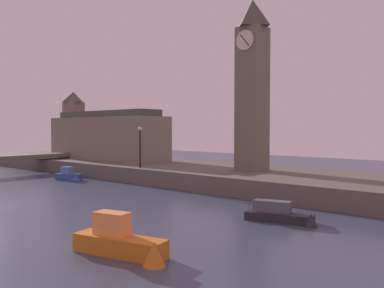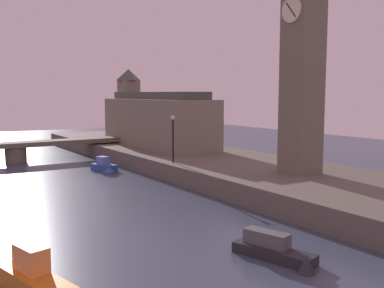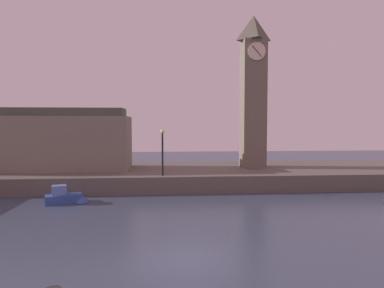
# 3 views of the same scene
# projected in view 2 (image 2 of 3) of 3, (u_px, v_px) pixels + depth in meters

# --- Properties ---
(far_embankment) EXTENTS (70.00, 12.00, 1.50)m
(far_embankment) POSITION_uv_depth(u_px,v_px,m) (228.00, 168.00, 40.09)
(far_embankment) COLOR #5B544C
(far_embankment) RESTS_ON ground
(clock_tower) EXTENTS (2.58, 2.61, 15.53)m
(clock_tower) POSITION_uv_depth(u_px,v_px,m) (302.00, 64.00, 32.40)
(clock_tower) COLOR #6B6051
(clock_tower) RESTS_ON far_embankment
(parliament_hall) EXTENTS (17.46, 5.60, 8.89)m
(parliament_hall) POSITION_uv_depth(u_px,v_px,m) (155.00, 119.00, 51.03)
(parliament_hall) COLOR slate
(parliament_hall) RESTS_ON far_embankment
(bridge_span) EXTENTS (2.43, 28.67, 2.18)m
(bridge_span) POSITION_uv_depth(u_px,v_px,m) (16.00, 148.00, 47.72)
(bridge_span) COLOR #6B6051
(bridge_span) RESTS_ON ground
(streetlamp) EXTENTS (0.36, 0.36, 4.01)m
(streetlamp) POSITION_uv_depth(u_px,v_px,m) (173.00, 133.00, 37.87)
(streetlamp) COLOR black
(streetlamp) RESTS_ON far_embankment
(boat_barge_dark) EXTENTS (4.52, 2.09, 1.36)m
(boat_barge_dark) POSITION_uv_depth(u_px,v_px,m) (279.00, 252.00, 19.75)
(boat_barge_dark) COLOR #232328
(boat_barge_dark) RESTS_ON ground
(boat_patrol_orange) EXTENTS (4.91, 2.10, 1.84)m
(boat_patrol_orange) POSITION_uv_depth(u_px,v_px,m) (37.00, 284.00, 16.11)
(boat_patrol_orange) COLOR orange
(boat_patrol_orange) RESTS_ON ground
(boat_tour_blue) EXTENTS (3.40, 1.94, 1.35)m
(boat_tour_blue) POSITION_uv_depth(u_px,v_px,m) (105.00, 167.00, 42.54)
(boat_tour_blue) COLOR #2D4C93
(boat_tour_blue) RESTS_ON ground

